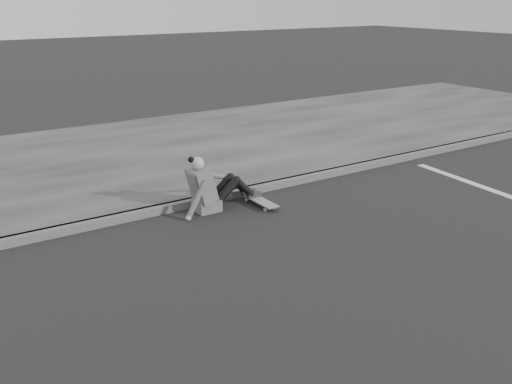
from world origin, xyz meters
The scene contains 5 objects.
ground centered at (0.00, 0.00, 0.00)m, with size 80.00×80.00×0.00m, color black.
curb centered at (0.00, 2.58, 0.06)m, with size 24.00×0.16×0.12m, color #4E4E4E.
sidewalk centered at (0.00, 5.60, 0.06)m, with size 24.00×6.00×0.12m, color #373737.
skateboard centered at (-0.16, 2.04, 0.07)m, with size 0.20×0.78×0.09m.
seated_woman centered at (-0.89, 2.29, 0.36)m, with size 1.38×0.46×0.88m.
Camera 1 is at (-4.78, -4.83, 3.10)m, focal length 40.00 mm.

